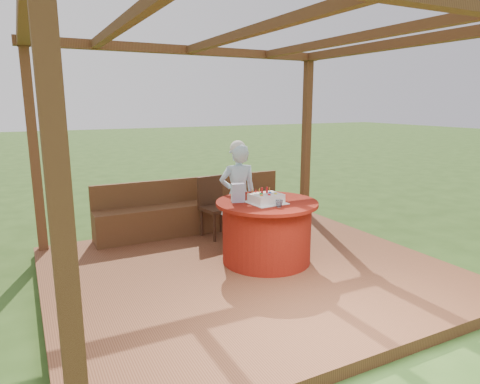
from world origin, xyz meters
The scene contains 10 objects.
ground centered at (0.00, 0.00, 0.00)m, with size 60.00×60.00×0.00m, color #294818.
deck centered at (0.00, 0.00, 0.06)m, with size 4.50×4.00×0.12m, color brown.
pergola centered at (0.00, 0.00, 2.41)m, with size 4.50×4.00×2.72m.
bench centered at (0.00, 1.72, 0.38)m, with size 3.00×0.42×0.80m.
table centered at (0.30, 0.13, 0.50)m, with size 1.23×1.23×0.76m.
chair centered at (0.16, 1.37, 0.60)m, with size 0.49×0.49×0.87m.
elderly_woman centered at (0.27, 0.83, 0.84)m, with size 0.56×0.42×1.44m.
birthday_cake centered at (0.26, 0.08, 0.93)m, with size 0.44×0.44×0.18m.
gift_bag centered at (-0.02, 0.27, 0.99)m, with size 0.16×0.10×0.22m, color #D98CC8.
drinking_glass centered at (0.28, -0.17, 0.92)m, with size 0.09×0.09×0.08m, color white.
Camera 1 is at (-2.28, -4.18, 2.05)m, focal length 32.00 mm.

